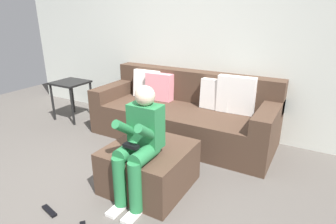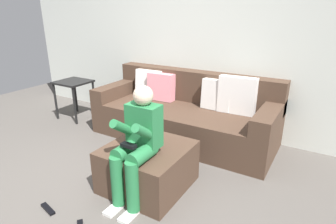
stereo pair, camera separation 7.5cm
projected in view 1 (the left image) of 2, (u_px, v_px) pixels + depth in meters
name	position (u px, v px, depth m)	size (l,w,h in m)	color
ground_plane	(85.00, 198.00, 2.70)	(8.25, 8.25, 0.00)	#544F49
wall_back	(187.00, 42.00, 4.06)	(6.34, 0.10, 2.52)	silver
couch_sectional	(184.00, 114.00, 3.91)	(2.48, 0.98, 0.92)	#473326
ottoman	(149.00, 167.00, 2.82)	(0.77, 0.78, 0.44)	#473326
person_seated	(139.00, 143.00, 2.50)	(0.31, 0.57, 1.09)	#26723F
side_table	(71.00, 88.00, 4.51)	(0.50, 0.48, 0.62)	black
remote_by_storage_bin	(49.00, 211.00, 2.51)	(0.20, 0.05, 0.02)	black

